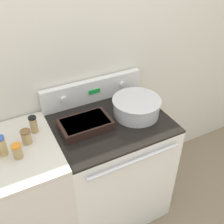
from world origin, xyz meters
TOP-DOWN VIEW (x-y plane):
  - kitchen_wall at (0.00, 0.67)m, footprint 8.00×0.05m
  - stove_range at (0.00, 0.32)m, footprint 0.79×0.66m
  - control_panel at (0.00, 0.61)m, footprint 0.79×0.07m
  - side_counter at (-0.72, 0.32)m, footprint 0.65×0.63m
  - mixing_bowl at (0.20, 0.31)m, footprint 0.34×0.34m
  - casserole_dish at (-0.18, 0.33)m, footprint 0.33×0.21m
  - ladle at (0.38, 0.38)m, footprint 0.08×0.33m
  - spice_jar_black_cap at (-0.49, 0.43)m, footprint 0.05×0.05m
  - spice_jar_brown_cap at (-0.55, 0.34)m, footprint 0.06×0.06m
  - spice_jar_orange_cap at (-0.63, 0.24)m, footprint 0.06×0.06m
  - spice_jar_blue_cap at (-0.70, 0.31)m, footprint 0.06×0.06m

SIDE VIEW (x-z plane):
  - stove_range at x=0.00m, z-range 0.00..0.92m
  - side_counter at x=-0.72m, z-range 0.00..0.93m
  - casserole_dish at x=-0.18m, z-range 0.92..0.98m
  - ladle at x=0.38m, z-range 0.91..0.99m
  - spice_jar_orange_cap at x=-0.63m, z-range 0.93..1.02m
  - spice_jar_brown_cap at x=-0.55m, z-range 0.93..1.02m
  - mixing_bowl at x=0.20m, z-range 0.93..1.05m
  - spice_jar_black_cap at x=-0.49m, z-range 0.93..1.05m
  - spice_jar_blue_cap at x=-0.70m, z-range 0.93..1.05m
  - control_panel at x=0.00m, z-range 0.92..1.09m
  - kitchen_wall at x=0.00m, z-range 0.00..2.50m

